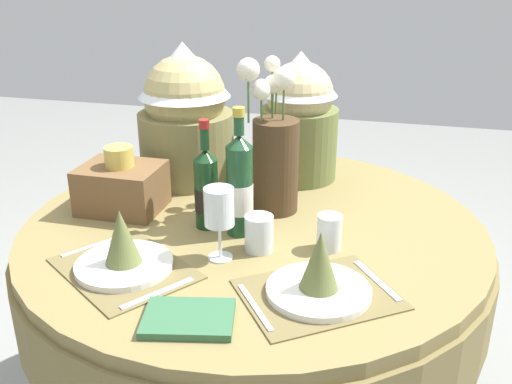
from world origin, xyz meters
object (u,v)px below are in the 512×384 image
Objects in this scene: flower_vase at (274,151)px; tumbler_near_left at (329,232)px; gift_tub_back_centre at (299,112)px; wine_bottle_left at (206,188)px; woven_basket_side_left at (122,186)px; tumbler_near_right at (259,233)px; place_setting_right at (319,277)px; wine_glass_left at (219,209)px; dining_table at (253,266)px; wine_bottle_centre at (240,186)px; book_on_table at (189,318)px; gift_tub_back_left at (185,109)px; place_setting_left at (123,252)px.

tumbler_near_left is (0.20, -0.21, -0.14)m from flower_vase.
gift_tub_back_centre is at bearing 86.18° from flower_vase.
wine_bottle_left is 1.33× the size of woven_basket_side_left.
tumbler_near_right is 0.23× the size of gift_tub_back_centre.
place_setting_right is 0.30m from wine_glass_left.
dining_table is 14.08× the size of tumbler_near_left.
woven_basket_side_left is (-0.39, 0.07, -0.07)m from wine_bottle_centre.
dining_table is 3.17× the size of place_setting_right.
woven_basket_side_left is (-0.41, -0.01, 0.22)m from dining_table.
dining_table is at bearing 76.88° from book_on_table.
woven_basket_side_left is at bearing 116.20° from book_on_table.
tumbler_near_right is (0.18, -0.10, -0.07)m from wine_bottle_left.
wine_glass_left is 0.42× the size of gift_tub_back_left.
gift_tub_back_centre is (0.30, 0.74, 0.18)m from place_setting_left.
place_setting_right is 0.23m from tumbler_near_left.
book_on_table is 0.81× the size of woven_basket_side_left.
book_on_table is 0.64m from woven_basket_side_left.
wine_glass_left is (-0.01, -0.15, -0.00)m from wine_bottle_centre.
flower_vase reaches higher than tumbler_near_left.
flower_vase reaches higher than dining_table.
place_setting_right is at bearing -45.20° from wine_bottle_centre.
wine_glass_left is 0.31m from book_on_table.
wine_bottle_centre is 1.51× the size of woven_basket_side_left.
woven_basket_side_left is at bearing 170.16° from wine_bottle_left.
tumbler_near_right is 0.59m from gift_tub_back_centre.
wine_bottle_left is 0.50m from gift_tub_back_centre.
gift_tub_back_centre is (0.18, 0.46, 0.11)m from wine_bottle_left.
place_setting_left is 0.54m from flower_vase.
wine_bottle_centre reaches higher than place_setting_left.
woven_basket_side_left reaches higher than tumbler_near_right.
gift_tub_back_centre reaches higher than dining_table.
flower_vase is 1.07× the size of gift_tub_back_centre.
tumbler_near_right is 0.51× the size of book_on_table.
book_on_table is (0.01, -0.43, -0.13)m from wine_bottle_centre.
wine_bottle_left is at bearing 118.65° from wine_glass_left.
place_setting_right is at bearing -54.44° from dining_table.
gift_tub_back_centre reaches higher than book_on_table.
tumbler_near_left is at bearing 92.03° from place_setting_right.
wine_bottle_centre reaches higher than dining_table.
wine_glass_left is 0.81× the size of woven_basket_side_left.
place_setting_left is 2.22× the size of wine_glass_left.
book_on_table is (-0.04, -0.61, -0.18)m from flower_vase.
tumbler_near_left is at bearing -70.63° from gift_tub_back_centre.
wine_glass_left is at bearing -100.91° from flower_vase.
gift_tub_back_left is at bearing 118.53° from wine_bottle_left.
wine_glass_left is at bearing 81.60° from book_on_table.
wine_bottle_centre is (-0.26, 0.26, 0.09)m from place_setting_right.
wine_bottle_centre is at bearing 134.80° from place_setting_right.
gift_tub_back_left reaches higher than tumbler_near_right.
dining_table is at bearing 154.64° from tumbler_near_left.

